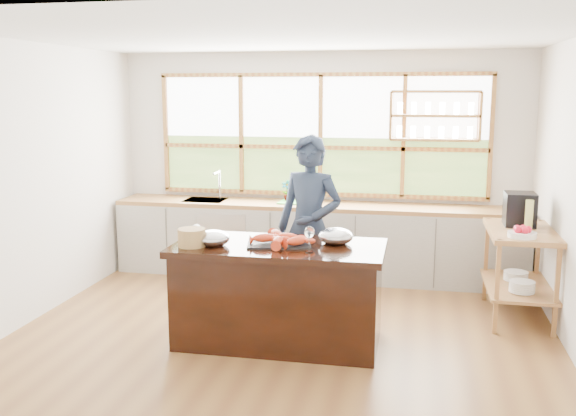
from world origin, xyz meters
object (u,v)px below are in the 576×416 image
(espresso_machine, at_px, (520,209))
(island, at_px, (279,294))
(wicker_basket, at_px, (192,238))
(cook, at_px, (309,228))

(espresso_machine, bearing_deg, island, -149.67)
(espresso_machine, bearing_deg, wicker_basket, -153.10)
(island, bearing_deg, cook, 77.38)
(cook, relative_size, espresso_machine, 5.45)
(island, xyz_separation_m, wicker_basket, (-0.73, -0.20, 0.52))
(island, relative_size, cook, 1.02)
(cook, bearing_deg, island, -87.54)
(cook, height_order, wicker_basket, cook)
(island, xyz_separation_m, espresso_machine, (2.19, 1.29, 0.61))
(espresso_machine, height_order, wicker_basket, espresso_machine)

